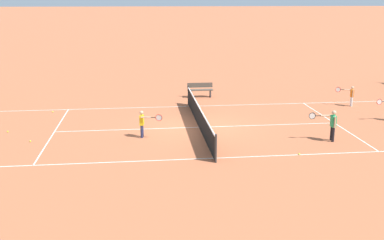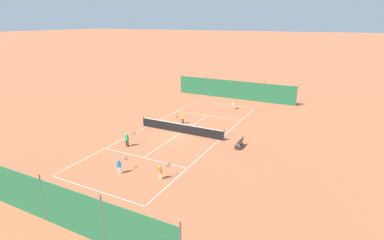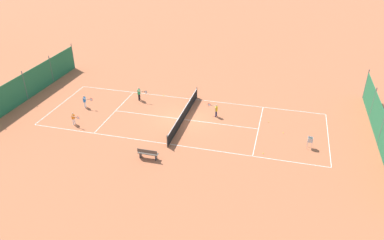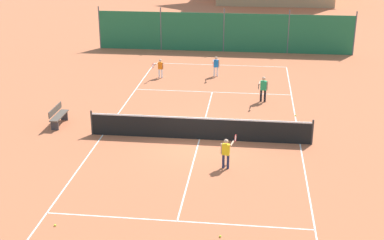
{
  "view_description": "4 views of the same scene",
  "coord_description": "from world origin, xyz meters",
  "px_view_note": "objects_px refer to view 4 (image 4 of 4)",
  "views": [
    {
      "loc": [
        19.38,
        -2.55,
        5.67
      ],
      "look_at": [
        1.08,
        -0.45,
        0.65
      ],
      "focal_mm": 42.0,
      "sensor_mm": 36.0,
      "label": 1
    },
    {
      "loc": [
        -13.69,
        24.39,
        10.67
      ],
      "look_at": [
        -0.08,
        -2.25,
        0.7
      ],
      "focal_mm": 28.0,
      "sensor_mm": 36.0,
      "label": 2
    },
    {
      "loc": [
        -27.15,
        -7.9,
        15.55
      ],
      "look_at": [
        -1.75,
        -1.19,
        1.04
      ],
      "focal_mm": 35.0,
      "sensor_mm": 36.0,
      "label": 3
    },
    {
      "loc": [
        2.1,
        -20.25,
        8.62
      ],
      "look_at": [
        -0.17,
        -1.2,
        1.3
      ],
      "focal_mm": 50.0,
      "sensor_mm": 36.0,
      "label": 4
    }
  ],
  "objects_px": {
    "player_near_baseline": "(263,87)",
    "tennis_ball_far_corner": "(295,116)",
    "player_far_baseline": "(227,151)",
    "player_near_service": "(160,67)",
    "courtside_bench": "(58,115)",
    "player_far_service": "(216,65)",
    "tennis_ball_service_box": "(55,225)",
    "tennis_ball_by_net_left": "(220,236)",
    "tennis_net": "(200,128)"
  },
  "relations": [
    {
      "from": "tennis_net",
      "to": "player_far_baseline",
      "type": "bearing_deg",
      "value": -63.65
    },
    {
      "from": "player_near_baseline",
      "to": "player_far_baseline",
      "type": "bearing_deg",
      "value": -100.07
    },
    {
      "from": "tennis_net",
      "to": "tennis_ball_by_net_left",
      "type": "xyz_separation_m",
      "value": [
        1.35,
        -7.11,
        -0.47
      ]
    },
    {
      "from": "tennis_ball_by_net_left",
      "to": "tennis_ball_far_corner",
      "type": "height_order",
      "value": "same"
    },
    {
      "from": "player_far_service",
      "to": "courtside_bench",
      "type": "height_order",
      "value": "player_far_service"
    },
    {
      "from": "courtside_bench",
      "to": "player_far_service",
      "type": "bearing_deg",
      "value": 53.34
    },
    {
      "from": "player_far_baseline",
      "to": "player_near_baseline",
      "type": "height_order",
      "value": "player_near_baseline"
    },
    {
      "from": "player_far_service",
      "to": "tennis_ball_far_corner",
      "type": "distance_m",
      "value": 7.41
    },
    {
      "from": "player_near_baseline",
      "to": "tennis_ball_far_corner",
      "type": "height_order",
      "value": "player_near_baseline"
    },
    {
      "from": "player_near_service",
      "to": "player_near_baseline",
      "type": "bearing_deg",
      "value": -31.62
    },
    {
      "from": "player_near_service",
      "to": "tennis_ball_far_corner",
      "type": "height_order",
      "value": "player_near_service"
    },
    {
      "from": "tennis_net",
      "to": "courtside_bench",
      "type": "relative_size",
      "value": 6.12
    },
    {
      "from": "player_near_service",
      "to": "courtside_bench",
      "type": "relative_size",
      "value": 0.73
    },
    {
      "from": "tennis_ball_service_box",
      "to": "tennis_ball_far_corner",
      "type": "distance_m",
      "value": 12.88
    },
    {
      "from": "player_far_service",
      "to": "tennis_ball_service_box",
      "type": "height_order",
      "value": "player_far_service"
    },
    {
      "from": "tennis_ball_far_corner",
      "to": "player_far_service",
      "type": "bearing_deg",
      "value": 124.3
    },
    {
      "from": "tennis_ball_by_net_left",
      "to": "courtside_bench",
      "type": "relative_size",
      "value": 0.04
    },
    {
      "from": "player_far_baseline",
      "to": "player_near_baseline",
      "type": "bearing_deg",
      "value": 79.93
    },
    {
      "from": "player_near_baseline",
      "to": "tennis_ball_service_box",
      "type": "xyz_separation_m",
      "value": [
        -6.18,
        -12.21,
        -0.72
      ]
    },
    {
      "from": "tennis_net",
      "to": "tennis_ball_service_box",
      "type": "bearing_deg",
      "value": -116.67
    },
    {
      "from": "player_far_service",
      "to": "courtside_bench",
      "type": "bearing_deg",
      "value": -126.66
    },
    {
      "from": "tennis_ball_service_box",
      "to": "tennis_ball_by_net_left",
      "type": "bearing_deg",
      "value": -0.02
    },
    {
      "from": "player_near_baseline",
      "to": "player_far_service",
      "type": "xyz_separation_m",
      "value": [
        -2.66,
        4.23,
        -0.07
      ]
    },
    {
      "from": "player_far_baseline",
      "to": "tennis_ball_by_net_left",
      "type": "height_order",
      "value": "player_far_baseline"
    },
    {
      "from": "player_near_service",
      "to": "tennis_ball_far_corner",
      "type": "distance_m",
      "value": 9.11
    },
    {
      "from": "tennis_ball_by_net_left",
      "to": "tennis_ball_service_box",
      "type": "bearing_deg",
      "value": 179.98
    },
    {
      "from": "player_near_baseline",
      "to": "tennis_ball_service_box",
      "type": "height_order",
      "value": "player_near_baseline"
    },
    {
      "from": "courtside_bench",
      "to": "tennis_ball_far_corner",
      "type": "bearing_deg",
      "value": 12.69
    },
    {
      "from": "tennis_net",
      "to": "player_near_baseline",
      "type": "relative_size",
      "value": 7.12
    },
    {
      "from": "player_near_service",
      "to": "player_far_service",
      "type": "xyz_separation_m",
      "value": [
        3.13,
        0.67,
        0.04
      ]
    },
    {
      "from": "player_far_baseline",
      "to": "player_near_service",
      "type": "relative_size",
      "value": 1.06
    },
    {
      "from": "tennis_net",
      "to": "player_far_baseline",
      "type": "distance_m",
      "value": 2.83
    },
    {
      "from": "player_far_service",
      "to": "tennis_ball_service_box",
      "type": "relative_size",
      "value": 17.6
    },
    {
      "from": "player_near_service",
      "to": "courtside_bench",
      "type": "bearing_deg",
      "value": -112.13
    },
    {
      "from": "player_far_service",
      "to": "courtside_bench",
      "type": "relative_size",
      "value": 0.77
    },
    {
      "from": "tennis_ball_service_box",
      "to": "tennis_ball_far_corner",
      "type": "relative_size",
      "value": 1.0
    },
    {
      "from": "tennis_ball_service_box",
      "to": "courtside_bench",
      "type": "bearing_deg",
      "value": 109.13
    },
    {
      "from": "tennis_net",
      "to": "tennis_ball_far_corner",
      "type": "distance_m",
      "value": 5.25
    },
    {
      "from": "player_near_baseline",
      "to": "tennis_ball_far_corner",
      "type": "distance_m",
      "value": 2.5
    },
    {
      "from": "player_near_service",
      "to": "tennis_ball_service_box",
      "type": "bearing_deg",
      "value": -91.42
    },
    {
      "from": "player_near_service",
      "to": "courtside_bench",
      "type": "xyz_separation_m",
      "value": [
        -3.16,
        -7.78,
        -0.19
      ]
    },
    {
      "from": "player_far_baseline",
      "to": "player_far_service",
      "type": "height_order",
      "value": "player_far_service"
    },
    {
      "from": "player_far_baseline",
      "to": "tennis_ball_by_net_left",
      "type": "bearing_deg",
      "value": -88.74
    },
    {
      "from": "player_far_baseline",
      "to": "player_far_service",
      "type": "relative_size",
      "value": 0.99
    },
    {
      "from": "player_near_baseline",
      "to": "courtside_bench",
      "type": "height_order",
      "value": "player_near_baseline"
    },
    {
      "from": "player_near_service",
      "to": "tennis_ball_far_corner",
      "type": "xyz_separation_m",
      "value": [
        7.28,
        -5.43,
        -0.61
      ]
    },
    {
      "from": "player_far_baseline",
      "to": "tennis_ball_far_corner",
      "type": "bearing_deg",
      "value": 63.67
    },
    {
      "from": "tennis_ball_by_net_left",
      "to": "courtside_bench",
      "type": "bearing_deg",
      "value": 133.91
    },
    {
      "from": "player_near_baseline",
      "to": "tennis_ball_by_net_left",
      "type": "height_order",
      "value": "player_near_baseline"
    },
    {
      "from": "player_far_baseline",
      "to": "player_near_service",
      "type": "xyz_separation_m",
      "value": [
        -4.43,
        11.2,
        -0.03
      ]
    }
  ]
}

